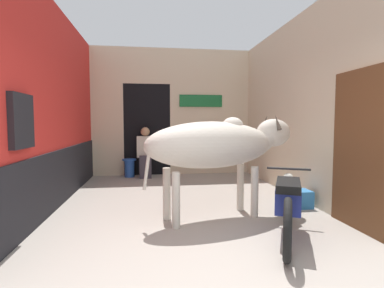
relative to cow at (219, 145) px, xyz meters
The scene contains 9 objects.
ground_plane 2.06m from the cow, 103.43° to the right, with size 30.00×30.00×0.00m, color #9E9389.
wall_left_shopfront 2.84m from the cow, 158.56° to the left, with size 0.25×5.48×3.35m.
wall_back_with_doorway 4.14m from the cow, 99.88° to the left, with size 4.19×0.93×3.35m.
wall_right_with_door 2.11m from the cow, 28.80° to the left, with size 0.22×5.48×3.35m.
cow is the anchor object (origin of this frame).
motorcycle_near 1.24m from the cow, 51.82° to the right, with size 1.00×1.91×0.76m.
shopkeeper_seated 3.57m from the cow, 108.31° to the left, with size 0.42×0.34×1.27m.
plastic_stool 3.92m from the cow, 113.52° to the left, with size 0.35×0.35×0.46m.
crate 1.69m from the cow, 12.85° to the left, with size 0.44×0.32×0.28m.
Camera 1 is at (-0.58, -2.52, 1.39)m, focal length 28.00 mm.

